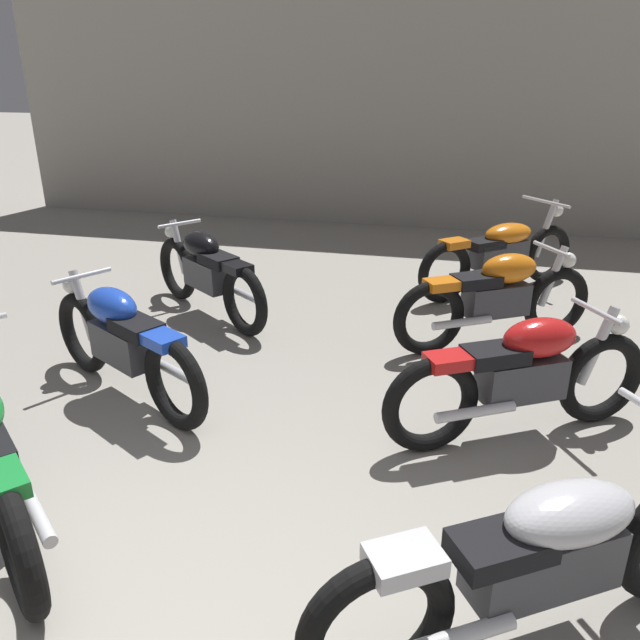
% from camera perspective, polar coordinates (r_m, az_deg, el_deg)
% --- Properties ---
extents(back_wall, '(12.82, 0.24, 3.60)m').
position_cam_1_polar(back_wall, '(9.95, 7.87, 18.79)').
color(back_wall, '#9E998E').
rests_on(back_wall, ground).
extents(motorcycle_left_row_1, '(1.77, 1.07, 0.88)m').
position_cam_1_polar(motorcycle_left_row_1, '(4.86, -17.62, -1.82)').
color(motorcycle_left_row_1, black).
rests_on(motorcycle_left_row_1, ground).
extents(motorcycle_left_row_2, '(1.64, 1.27, 0.88)m').
position_cam_1_polar(motorcycle_left_row_2, '(6.31, -10.27, 4.37)').
color(motorcycle_left_row_2, black).
rests_on(motorcycle_left_row_2, ground).
extents(motorcycle_right_row_0, '(1.89, 1.25, 0.97)m').
position_cam_1_polar(motorcycle_right_row_0, '(2.94, 19.97, -19.67)').
color(motorcycle_right_row_0, black).
rests_on(motorcycle_right_row_0, ground).
extents(motorcycle_right_row_1, '(1.77, 1.07, 0.88)m').
position_cam_1_polar(motorcycle_right_row_1, '(4.35, 18.08, -4.77)').
color(motorcycle_right_row_1, black).
rests_on(motorcycle_right_row_1, ground).
extents(motorcycle_right_row_2, '(1.74, 1.11, 0.88)m').
position_cam_1_polar(motorcycle_right_row_2, '(5.74, 15.91, 2.04)').
color(motorcycle_right_row_2, black).
rests_on(motorcycle_right_row_2, ground).
extents(motorcycle_right_row_3, '(1.70, 1.52, 0.97)m').
position_cam_1_polar(motorcycle_right_row_3, '(7.19, 16.18, 5.97)').
color(motorcycle_right_row_3, black).
rests_on(motorcycle_right_row_3, ground).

